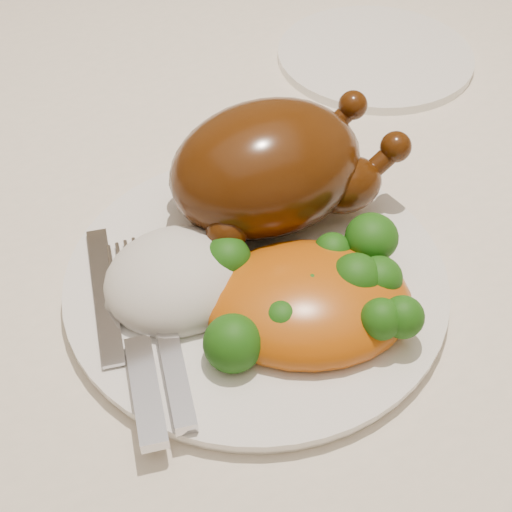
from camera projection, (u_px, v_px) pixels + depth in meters
name	position (u px, v px, depth m)	size (l,w,h in m)	color
dining_table	(217.00, 269.00, 0.68)	(1.60, 0.90, 0.76)	brown
tablecloth	(213.00, 213.00, 0.63)	(1.73, 1.03, 0.18)	beige
dinner_plate	(256.00, 280.00, 0.53)	(0.28, 0.28, 0.01)	white
side_plate	(375.00, 56.00, 0.75)	(0.20, 0.20, 0.01)	white
roast_chicken	(272.00, 167.00, 0.54)	(0.18, 0.12, 0.10)	#4D2708
rice_mound	(178.00, 280.00, 0.50)	(0.11, 0.10, 0.06)	white
mac_and_cheese	(315.00, 295.00, 0.49)	(0.18, 0.16, 0.06)	#C34F0C
cutlery	(145.00, 350.00, 0.47)	(0.06, 0.20, 0.01)	silver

